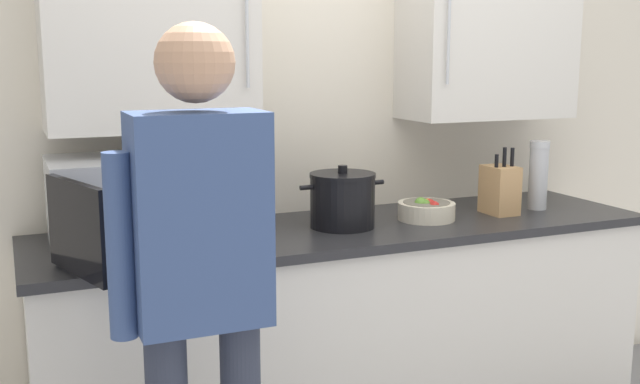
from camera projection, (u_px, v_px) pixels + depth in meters
name	position (u px, v px, depth m)	size (l,w,h in m)	color
back_wall_tiled	(319.00, 97.00, 3.09)	(3.96, 0.44, 2.56)	beige
counter_unit	(350.00, 336.00, 2.98)	(2.43, 0.66, 0.90)	beige
microwave_oven	(120.00, 202.00, 2.57)	(0.53, 0.76, 0.30)	#B7BABF
knife_block	(500.00, 189.00, 3.09)	(0.11, 0.15, 0.28)	tan
stock_pot	(342.00, 200.00, 2.85)	(0.35, 0.25, 0.24)	black
fruit_bowl	(426.00, 210.00, 2.98)	(0.23, 0.23, 0.09)	beige
thermos_flask	(538.00, 175.00, 3.18)	(0.08, 0.08, 0.29)	#B7BABF
person_figure	(199.00, 280.00, 1.94)	(0.44, 0.57, 1.64)	#282D3D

